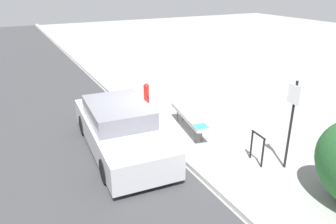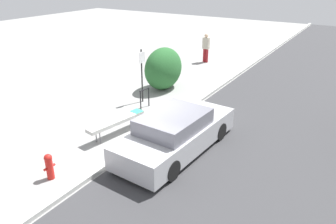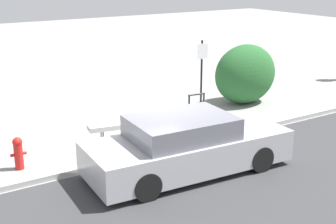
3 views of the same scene
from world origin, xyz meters
name	(u,v)px [view 3 (image 3 of 3)]	position (x,y,z in m)	size (l,w,h in m)	color
ground_plane	(158,153)	(0.00, 0.00, 0.00)	(60.00, 60.00, 0.00)	gray
curb	(158,151)	(0.00, 0.00, 0.07)	(60.00, 0.20, 0.13)	#B7B7B2
bench	(132,124)	(-0.16, 1.04, 0.51)	(2.33, 0.77, 0.58)	#515156
bike_rack	(196,104)	(2.32, 1.62, 0.50)	(0.55, 0.11, 0.83)	black
sign_post	(202,70)	(2.85, 2.11, 1.38)	(0.36, 0.08, 2.30)	black
fire_hydrant	(18,152)	(-3.16, 0.90, 0.41)	(0.36, 0.22, 0.77)	red
shrub_hedge	(245,74)	(4.77, 2.26, 0.99)	(2.27, 1.51, 1.99)	#28602D
parked_car_near	(187,146)	(-0.02, -1.26, 0.62)	(4.70, 2.01, 1.32)	black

